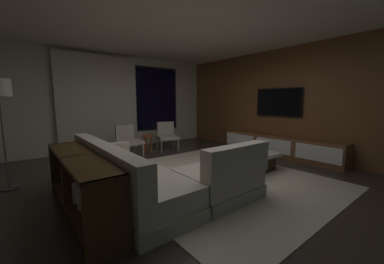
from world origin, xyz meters
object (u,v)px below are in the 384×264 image
coffee_table (240,160)px  side_stool (147,138)px  media_console (279,146)px  accent_chair_by_curtain (128,139)px  console_table_behind_couch (80,181)px  book_stack_on_coffee_table (242,148)px  accent_chair_near_window (167,134)px  sectional_couch (153,178)px  mounted_tv (278,102)px

coffee_table → side_stool: bearing=105.9°
coffee_table → media_console: size_ratio=0.37×
accent_chair_by_curtain → side_stool: bearing=8.3°
side_stool → coffee_table: bearing=-74.1°
side_stool → console_table_behind_couch: (-2.23, -2.57, 0.04)m
side_stool → book_stack_on_coffee_table: bearing=-71.1°
book_stack_on_coffee_table → media_console: size_ratio=0.08×
book_stack_on_coffee_table → media_console: bearing=1.0°
media_console → console_table_behind_couch: console_table_behind_couch is taller
accent_chair_near_window → media_console: bearing=-54.4°
accent_chair_near_window → media_console: 3.05m
accent_chair_by_curtain → media_console: size_ratio=0.25×
accent_chair_by_curtain → book_stack_on_coffee_table: bearing=-59.2°
media_console → console_table_behind_couch: (-4.60, -0.06, 0.17)m
sectional_couch → mounted_tv: mounted_tv is taller
sectional_couch → media_console: bearing=2.9°
media_console → console_table_behind_couch: bearing=-179.3°
side_stool → media_console: bearing=-46.6°
book_stack_on_coffee_table → accent_chair_near_window: size_ratio=0.33×
accent_chair_by_curtain → accent_chair_near_window: bearing=2.5°
accent_chair_near_window → book_stack_on_coffee_table: bearing=-83.9°
book_stack_on_coffee_table → accent_chair_by_curtain: size_ratio=0.33×
console_table_behind_couch → accent_chair_by_curtain: bearing=56.7°
side_stool → media_console: (2.37, -2.51, -0.12)m
accent_chair_by_curtain → console_table_behind_couch: bearing=-123.3°
coffee_table → console_table_behind_couch: (-2.97, 0.03, 0.23)m
side_stool → console_table_behind_couch: console_table_behind_couch is taller
sectional_couch → accent_chair_near_window: sectional_couch is taller
coffee_table → media_console: media_console is taller
accent_chair_by_curtain → mounted_tv: mounted_tv is taller
mounted_tv → console_table_behind_couch: 4.88m
book_stack_on_coffee_table → media_console: (1.50, 0.03, -0.16)m
accent_chair_by_curtain → sectional_couch: bearing=-105.4°
accent_chair_by_curtain → side_stool: (0.60, 0.09, -0.06)m
coffee_table → mounted_tv: (1.81, 0.29, 1.16)m
book_stack_on_coffee_table → side_stool: 2.68m
coffee_table → console_table_behind_couch: bearing=179.4°
coffee_table → accent_chair_near_window: (-0.14, 2.57, 0.25)m
media_console → console_table_behind_couch: 4.60m
coffee_table → media_console: bearing=3.2°
accent_chair_near_window → side_stool: bearing=176.6°
sectional_couch → media_console: sectional_couch is taller
side_stool → media_console: size_ratio=0.15×
media_console → mounted_tv: mounted_tv is taller
coffee_table → book_stack_on_coffee_table: book_stack_on_coffee_table is taller
accent_chair_near_window → media_console: accent_chair_near_window is taller
sectional_couch → accent_chair_by_curtain: sectional_couch is taller
sectional_couch → side_stool: bearing=64.0°
mounted_tv → accent_chair_near_window: bearing=130.6°
accent_chair_near_window → console_table_behind_couch: (-2.83, -2.53, -0.02)m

